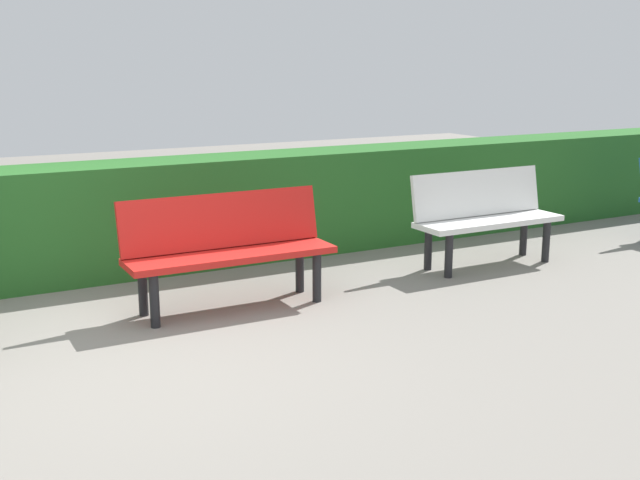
# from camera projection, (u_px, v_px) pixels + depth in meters

# --- Properties ---
(ground_plane) EXTENTS (23.27, 23.27, 0.00)m
(ground_plane) POSITION_uv_depth(u_px,v_px,m) (102.00, 371.00, 4.78)
(ground_plane) COLOR gray
(bench_white) EXTENTS (1.44, 0.46, 0.86)m
(bench_white) POSITION_uv_depth(u_px,v_px,m) (484.00, 213.00, 7.17)
(bench_white) COLOR white
(bench_white) RESTS_ON ground_plane
(bench_red) EXTENTS (1.60, 0.48, 0.86)m
(bench_red) POSITION_uv_depth(u_px,v_px,m) (228.00, 245.00, 5.93)
(bench_red) COLOR red
(bench_red) RESTS_ON ground_plane
(hedge_row) EXTENTS (19.27, 0.65, 0.98)m
(hedge_row) POSITION_uv_depth(u_px,v_px,m) (175.00, 214.00, 7.08)
(hedge_row) COLOR #266023
(hedge_row) RESTS_ON ground_plane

